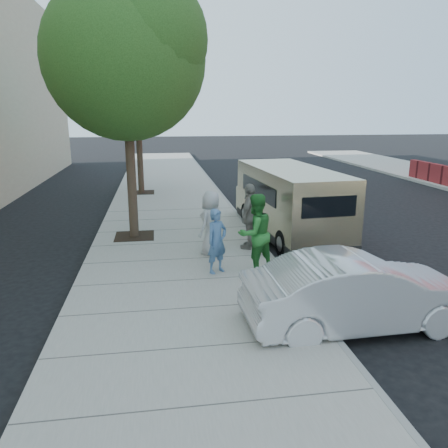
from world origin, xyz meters
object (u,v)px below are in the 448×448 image
at_px(parking_meter, 257,209).
at_px(person_gray_shirt, 211,223).
at_px(tree_near, 126,52).
at_px(van, 289,200).
at_px(person_green_shirt, 255,233).
at_px(sedan, 358,292).
at_px(person_striped_polo, 250,216).
at_px(tree_far, 138,89).
at_px(person_officer, 217,241).

xyz_separation_m(parking_meter, person_gray_shirt, (-1.38, -0.52, -0.23)).
height_order(tree_near, van, tree_near).
bearing_deg(person_green_shirt, parking_meter, -127.23).
relative_size(sedan, person_striped_polo, 2.30).
relative_size(tree_far, parking_meter, 4.29).
distance_m(tree_far, parking_meter, 10.46).
xyz_separation_m(tree_near, parking_meter, (3.50, -1.56, -4.30)).
bearing_deg(person_gray_shirt, sedan, 67.67).
relative_size(tree_near, sedan, 1.76).
relative_size(parking_meter, person_striped_polo, 0.81).
height_order(sedan, person_officer, person_officer).
distance_m(sedan, person_gray_shirt, 4.85).
bearing_deg(person_striped_polo, person_officer, -1.63).
bearing_deg(person_green_shirt, sedan, 92.22).
bearing_deg(person_gray_shirt, van, 165.55).
distance_m(tree_near, parking_meter, 5.76).
relative_size(parking_meter, person_gray_shirt, 0.87).
bearing_deg(parking_meter, tree_near, 159.34).
bearing_deg(person_green_shirt, van, -141.77).
distance_m(van, person_officer, 4.36).
xyz_separation_m(tree_far, van, (4.87, -7.75, -3.71)).
relative_size(tree_near, person_officer, 4.79).
xyz_separation_m(sedan, person_striped_polo, (-1.06, 4.66, 0.38)).
xyz_separation_m(sedan, person_officer, (-2.24, 2.88, 0.23)).
xyz_separation_m(van, person_green_shirt, (-1.87, -3.44, -0.06)).
distance_m(person_green_shirt, person_striped_polo, 1.89).
relative_size(tree_near, person_gray_shirt, 4.33).
distance_m(sedan, person_officer, 3.66).
height_order(van, person_gray_shirt, van).
bearing_deg(sedan, person_striped_polo, 10.93).
relative_size(parking_meter, sedan, 0.35).
height_order(person_gray_shirt, person_striped_polo, person_striped_polo).
xyz_separation_m(tree_far, person_green_shirt, (3.00, -11.19, -3.77)).
distance_m(person_green_shirt, person_gray_shirt, 1.76).
bearing_deg(person_gray_shirt, tree_near, -93.69).
distance_m(van, person_green_shirt, 3.91).
relative_size(van, person_striped_polo, 3.28).
height_order(tree_near, person_gray_shirt, tree_near).
relative_size(tree_far, person_green_shirt, 3.38).
bearing_deg(tree_near, tree_far, 90.00).
bearing_deg(van, parking_meter, -138.41).
height_order(sedan, person_gray_shirt, person_gray_shirt).
relative_size(sedan, person_green_shirt, 2.22).
relative_size(tree_near, van, 1.24).
xyz_separation_m(parking_meter, person_green_shirt, (-0.51, -2.04, -0.14)).
distance_m(van, person_gray_shirt, 3.35).
xyz_separation_m(sedan, person_green_shirt, (-1.33, 2.79, 0.41)).
height_order(tree_near, person_officer, tree_near).
bearing_deg(person_gray_shirt, person_striped_polo, 147.63).
bearing_deg(person_striped_polo, person_green_shirt, 23.85).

